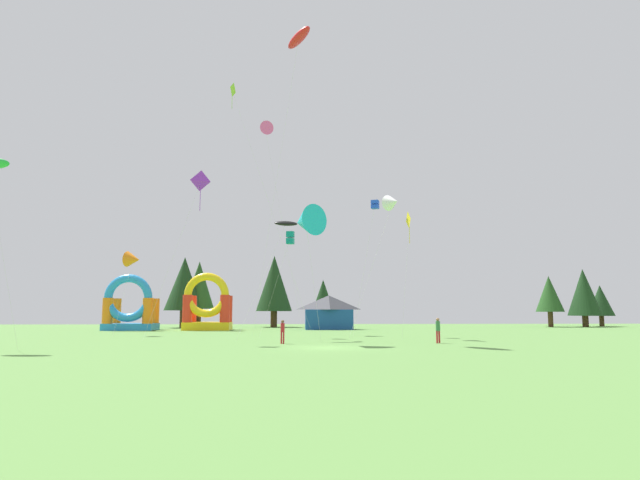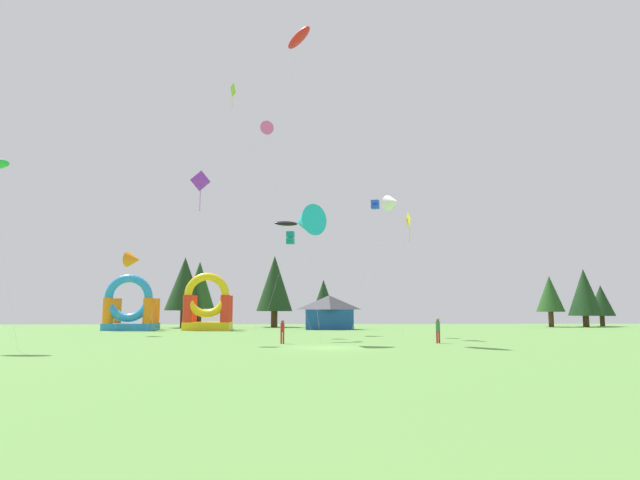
{
  "view_description": "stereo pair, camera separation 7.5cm",
  "coord_description": "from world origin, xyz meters",
  "px_view_note": "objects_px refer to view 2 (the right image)",
  "views": [
    {
      "loc": [
        -2.45,
        -35.72,
        2.43
      ],
      "look_at": [
        0.0,
        10.15,
        8.34
      ],
      "focal_mm": 30.6,
      "sensor_mm": 36.0,
      "label": 1
    },
    {
      "loc": [
        -2.38,
        -35.72,
        2.43
      ],
      "look_at": [
        0.0,
        10.15,
        8.34
      ],
      "focal_mm": 30.6,
      "sensor_mm": 36.0,
      "label": 2
    }
  ],
  "objects_px": {
    "kite_white_delta": "(393,202)",
    "inflatable_red_slide": "(208,309)",
    "kite_purple_diamond": "(201,183)",
    "inflatable_blue_arch": "(130,310)",
    "kite_teal_box": "(290,238)",
    "festival_tent": "(329,312)",
    "kite_red_parafoil": "(299,38)",
    "kite_pink_delta": "(265,129)",
    "kite_black_parafoil": "(286,224)",
    "person_midfield": "(282,330)",
    "kite_yellow_diamond": "(410,221)",
    "kite_blue_box": "(375,205)",
    "kite_lime_diamond": "(233,93)",
    "kite_orange_delta": "(133,259)",
    "kite_cyan_delta": "(306,221)",
    "person_far_side": "(438,328)"
  },
  "relations": [
    {
      "from": "kite_white_delta",
      "to": "inflatable_red_slide",
      "type": "xyz_separation_m",
      "value": [
        -19.22,
        19.55,
        -9.53
      ]
    },
    {
      "from": "kite_purple_diamond",
      "to": "inflatable_blue_arch",
      "type": "height_order",
      "value": "kite_purple_diamond"
    },
    {
      "from": "kite_teal_box",
      "to": "festival_tent",
      "type": "xyz_separation_m",
      "value": [
        4.9,
        19.46,
        -6.89
      ]
    },
    {
      "from": "kite_red_parafoil",
      "to": "kite_pink_delta",
      "type": "height_order",
      "value": "kite_red_parafoil"
    },
    {
      "from": "festival_tent",
      "to": "kite_purple_diamond",
      "type": "bearing_deg",
      "value": -112.95
    },
    {
      "from": "kite_black_parafoil",
      "to": "person_midfield",
      "type": "height_order",
      "value": "kite_black_parafoil"
    },
    {
      "from": "kite_teal_box",
      "to": "person_midfield",
      "type": "relative_size",
      "value": 5.63
    },
    {
      "from": "kite_yellow_diamond",
      "to": "person_midfield",
      "type": "distance_m",
      "value": 15.52
    },
    {
      "from": "kite_teal_box",
      "to": "kite_blue_box",
      "type": "relative_size",
      "value": 0.74
    },
    {
      "from": "kite_teal_box",
      "to": "kite_yellow_diamond",
      "type": "relative_size",
      "value": 0.9
    },
    {
      "from": "kite_lime_diamond",
      "to": "kite_teal_box",
      "type": "bearing_deg",
      "value": -19.11
    },
    {
      "from": "kite_teal_box",
      "to": "inflatable_red_slide",
      "type": "bearing_deg",
      "value": 119.95
    },
    {
      "from": "kite_pink_delta",
      "to": "person_midfield",
      "type": "height_order",
      "value": "kite_pink_delta"
    },
    {
      "from": "kite_orange_delta",
      "to": "kite_cyan_delta",
      "type": "bearing_deg",
      "value": -40.02
    },
    {
      "from": "inflatable_red_slide",
      "to": "kite_black_parafoil",
      "type": "bearing_deg",
      "value": -66.21
    },
    {
      "from": "kite_white_delta",
      "to": "kite_blue_box",
      "type": "bearing_deg",
      "value": 102.35
    },
    {
      "from": "kite_lime_diamond",
      "to": "kite_pink_delta",
      "type": "height_order",
      "value": "kite_lime_diamond"
    },
    {
      "from": "kite_red_parafoil",
      "to": "kite_purple_diamond",
      "type": "height_order",
      "value": "kite_red_parafoil"
    },
    {
      "from": "inflatable_red_slide",
      "to": "festival_tent",
      "type": "bearing_deg",
      "value": 7.82
    },
    {
      "from": "inflatable_red_slide",
      "to": "kite_pink_delta",
      "type": "bearing_deg",
      "value": -43.35
    },
    {
      "from": "kite_cyan_delta",
      "to": "inflatable_blue_arch",
      "type": "distance_m",
      "value": 34.62
    },
    {
      "from": "kite_white_delta",
      "to": "inflatable_blue_arch",
      "type": "bearing_deg",
      "value": 145.31
    },
    {
      "from": "kite_white_delta",
      "to": "kite_black_parafoil",
      "type": "relative_size",
      "value": 1.28
    },
    {
      "from": "inflatable_red_slide",
      "to": "kite_lime_diamond",
      "type": "bearing_deg",
      "value": -74.67
    },
    {
      "from": "kite_yellow_diamond",
      "to": "kite_white_delta",
      "type": "bearing_deg",
      "value": 133.64
    },
    {
      "from": "kite_blue_box",
      "to": "kite_cyan_delta",
      "type": "bearing_deg",
      "value": -121.35
    },
    {
      "from": "kite_blue_box",
      "to": "kite_black_parafoil",
      "type": "relative_size",
      "value": 1.31
    },
    {
      "from": "kite_blue_box",
      "to": "festival_tent",
      "type": "relative_size",
      "value": 2.22
    },
    {
      "from": "kite_teal_box",
      "to": "kite_pink_delta",
      "type": "height_order",
      "value": "kite_pink_delta"
    },
    {
      "from": "inflatable_blue_arch",
      "to": "kite_red_parafoil",
      "type": "bearing_deg",
      "value": -48.45
    },
    {
      "from": "kite_lime_diamond",
      "to": "inflatable_red_slide",
      "type": "relative_size",
      "value": 3.55
    },
    {
      "from": "kite_lime_diamond",
      "to": "kite_white_delta",
      "type": "relative_size",
      "value": 1.91
    },
    {
      "from": "inflatable_red_slide",
      "to": "inflatable_blue_arch",
      "type": "bearing_deg",
      "value": 178.81
    },
    {
      "from": "kite_blue_box",
      "to": "festival_tent",
      "type": "bearing_deg",
      "value": 100.95
    },
    {
      "from": "kite_orange_delta",
      "to": "kite_blue_box",
      "type": "xyz_separation_m",
      "value": [
        23.68,
        -2.3,
        5.26
      ]
    },
    {
      "from": "kite_orange_delta",
      "to": "inflatable_red_slide",
      "type": "height_order",
      "value": "kite_orange_delta"
    },
    {
      "from": "kite_teal_box",
      "to": "kite_white_delta",
      "type": "bearing_deg",
      "value": -13.11
    },
    {
      "from": "kite_teal_box",
      "to": "inflatable_blue_arch",
      "type": "height_order",
      "value": "kite_teal_box"
    },
    {
      "from": "kite_blue_box",
      "to": "kite_yellow_diamond",
      "type": "bearing_deg",
      "value": -68.6
    },
    {
      "from": "kite_white_delta",
      "to": "festival_tent",
      "type": "xyz_separation_m",
      "value": [
        -4.29,
        21.6,
        -9.93
      ]
    },
    {
      "from": "kite_orange_delta",
      "to": "person_far_side",
      "type": "xyz_separation_m",
      "value": [
        26.37,
        -14.14,
        -6.26
      ]
    },
    {
      "from": "person_far_side",
      "to": "inflatable_blue_arch",
      "type": "xyz_separation_m",
      "value": [
        -30.28,
        27.32,
        1.34
      ]
    },
    {
      "from": "kite_purple_diamond",
      "to": "festival_tent",
      "type": "distance_m",
      "value": 31.88
    },
    {
      "from": "person_far_side",
      "to": "inflatable_red_slide",
      "type": "distance_m",
      "value": 34.32
    },
    {
      "from": "kite_red_parafoil",
      "to": "kite_black_parafoil",
      "type": "distance_m",
      "value": 16.39
    },
    {
      "from": "kite_yellow_diamond",
      "to": "inflatable_blue_arch",
      "type": "bearing_deg",
      "value": 144.73
    },
    {
      "from": "kite_black_parafoil",
      "to": "festival_tent",
      "type": "xyz_separation_m",
      "value": [
        5.26,
        23.97,
        -7.51
      ]
    },
    {
      "from": "kite_lime_diamond",
      "to": "kite_black_parafoil",
      "type": "xyz_separation_m",
      "value": [
        5.44,
        -6.53,
        -14.02
      ]
    },
    {
      "from": "kite_blue_box",
      "to": "festival_tent",
      "type": "xyz_separation_m",
      "value": [
        -3.35,
        17.33,
        -10.49
      ]
    },
    {
      "from": "kite_pink_delta",
      "to": "kite_purple_diamond",
      "type": "relative_size",
      "value": 1.88
    }
  ]
}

